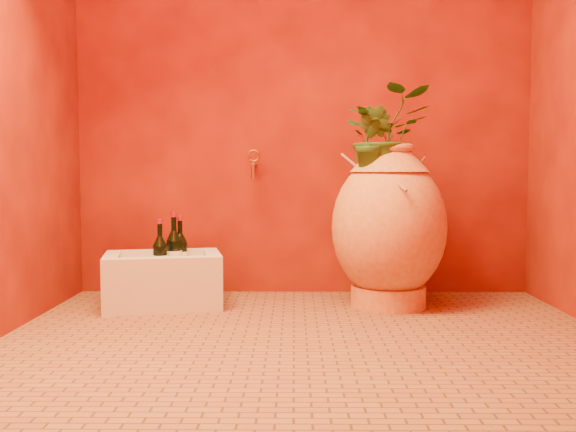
{
  "coord_description": "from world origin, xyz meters",
  "views": [
    {
      "loc": [
        -0.05,
        -2.58,
        0.68
      ],
      "look_at": [
        -0.08,
        0.35,
        0.47
      ],
      "focal_mm": 40.0,
      "sensor_mm": 36.0,
      "label": 1
    }
  ],
  "objects_px": {
    "amphora": "(389,226)",
    "stone_basin": "(163,281)",
    "wine_bottle_a": "(174,254)",
    "wall_tap": "(254,163)",
    "wine_bottle_b": "(180,254)",
    "wine_bottle_c": "(160,258)"
  },
  "relations": [
    {
      "from": "wine_bottle_b",
      "to": "wall_tap",
      "type": "bearing_deg",
      "value": 33.22
    },
    {
      "from": "amphora",
      "to": "wine_bottle_c",
      "type": "relative_size",
      "value": 2.73
    },
    {
      "from": "amphora",
      "to": "stone_basin",
      "type": "height_order",
      "value": "amphora"
    },
    {
      "from": "wine_bottle_a",
      "to": "wall_tap",
      "type": "bearing_deg",
      "value": 35.36
    },
    {
      "from": "wine_bottle_a",
      "to": "wall_tap",
      "type": "distance_m",
      "value": 0.66
    },
    {
      "from": "wine_bottle_a",
      "to": "wine_bottle_b",
      "type": "relative_size",
      "value": 1.08
    },
    {
      "from": "stone_basin",
      "to": "wine_bottle_c",
      "type": "xyz_separation_m",
      "value": [
        -0.0,
        -0.05,
        0.12
      ]
    },
    {
      "from": "stone_basin",
      "to": "wall_tap",
      "type": "xyz_separation_m",
      "value": [
        0.44,
        0.32,
        0.6
      ]
    },
    {
      "from": "amphora",
      "to": "stone_basin",
      "type": "distance_m",
      "value": 1.17
    },
    {
      "from": "wine_bottle_b",
      "to": "wall_tap",
      "type": "distance_m",
      "value": 0.64
    },
    {
      "from": "wine_bottle_a",
      "to": "wine_bottle_c",
      "type": "distance_m",
      "value": 0.11
    },
    {
      "from": "amphora",
      "to": "wall_tap",
      "type": "xyz_separation_m",
      "value": [
        -0.69,
        0.31,
        0.32
      ]
    },
    {
      "from": "stone_basin",
      "to": "wine_bottle_a",
      "type": "relative_size",
      "value": 1.94
    },
    {
      "from": "wine_bottle_c",
      "to": "wall_tap",
      "type": "distance_m",
      "value": 0.74
    },
    {
      "from": "wine_bottle_b",
      "to": "wall_tap",
      "type": "relative_size",
      "value": 1.9
    },
    {
      "from": "amphora",
      "to": "stone_basin",
      "type": "bearing_deg",
      "value": -179.68
    },
    {
      "from": "wine_bottle_c",
      "to": "wall_tap",
      "type": "xyz_separation_m",
      "value": [
        0.44,
        0.37,
        0.47
      ]
    },
    {
      "from": "stone_basin",
      "to": "wine_bottle_a",
      "type": "xyz_separation_m",
      "value": [
        0.05,
        0.04,
        0.13
      ]
    },
    {
      "from": "amphora",
      "to": "wine_bottle_c",
      "type": "xyz_separation_m",
      "value": [
        -1.13,
        -0.06,
        -0.15
      ]
    },
    {
      "from": "stone_basin",
      "to": "wall_tap",
      "type": "distance_m",
      "value": 0.81
    },
    {
      "from": "amphora",
      "to": "wine_bottle_b",
      "type": "height_order",
      "value": "amphora"
    },
    {
      "from": "stone_basin",
      "to": "wall_tap",
      "type": "bearing_deg",
      "value": 35.82
    }
  ]
}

